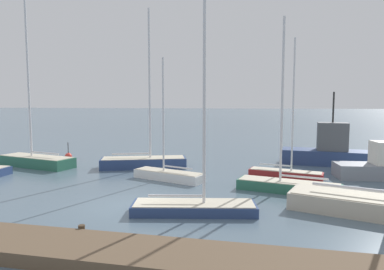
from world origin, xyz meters
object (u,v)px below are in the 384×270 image
(sailboat_1, at_px, (288,184))
(sailboat_7, at_px, (144,160))
(channel_buoy_0, at_px, (68,156))
(sailboat_6, at_px, (286,171))
(sailboat_0, at_px, (194,204))
(sailboat_2, at_px, (377,204))
(fishing_boat_0, at_px, (329,150))
(sailboat_3, at_px, (36,159))
(sailboat_5, at_px, (168,174))

(sailboat_1, bearing_deg, sailboat_7, -12.70)
(sailboat_1, height_order, channel_buoy_0, sailboat_1)
(sailboat_6, relative_size, sailboat_7, 0.76)
(sailboat_0, distance_m, sailboat_2, 7.99)
(sailboat_1, height_order, sailboat_6, sailboat_1)
(sailboat_6, bearing_deg, sailboat_2, -51.93)
(sailboat_2, height_order, fishing_boat_0, sailboat_2)
(sailboat_0, xyz_separation_m, sailboat_6, (4.49, 8.43, 0.01))
(fishing_boat_0, height_order, channel_buoy_0, fishing_boat_0)
(sailboat_2, height_order, sailboat_7, sailboat_7)
(sailboat_1, bearing_deg, fishing_boat_0, -98.73)
(sailboat_6, bearing_deg, sailboat_3, -167.09)
(sailboat_5, height_order, sailboat_6, sailboat_6)
(channel_buoy_0, bearing_deg, sailboat_1, -21.57)
(sailboat_7, bearing_deg, sailboat_1, -44.86)
(sailboat_1, distance_m, sailboat_5, 7.47)
(sailboat_0, xyz_separation_m, fishing_boat_0, (8.16, 14.02, 0.71))
(sailboat_2, bearing_deg, sailboat_1, 153.53)
(sailboat_3, relative_size, channel_buoy_0, 8.33)
(sailboat_6, bearing_deg, sailboat_1, -78.80)
(sailboat_7, relative_size, channel_buoy_0, 7.83)
(sailboat_6, distance_m, channel_buoy_0, 18.46)
(sailboat_0, relative_size, sailboat_6, 1.06)
(sailboat_3, bearing_deg, sailboat_1, -178.06)
(sailboat_2, relative_size, sailboat_5, 1.33)
(sailboat_2, relative_size, channel_buoy_0, 6.84)
(channel_buoy_0, bearing_deg, sailboat_7, -15.39)
(sailboat_0, distance_m, sailboat_5, 6.76)
(sailboat_1, height_order, sailboat_7, sailboat_7)
(sailboat_2, distance_m, fishing_boat_0, 12.79)
(sailboat_3, bearing_deg, sailboat_7, -158.15)
(sailboat_5, bearing_deg, channel_buoy_0, -8.92)
(sailboat_1, relative_size, sailboat_2, 0.92)
(sailboat_3, xyz_separation_m, sailboat_7, (8.37, 1.26, -0.03))
(sailboat_3, bearing_deg, channel_buoy_0, -87.23)
(sailboat_5, bearing_deg, sailboat_6, -143.47)
(sailboat_0, relative_size, channel_buoy_0, 6.35)
(sailboat_0, bearing_deg, sailboat_3, 138.85)
(sailboat_6, xyz_separation_m, sailboat_7, (-10.41, 1.22, 0.12))
(sailboat_3, height_order, sailboat_7, sailboat_3)
(sailboat_5, bearing_deg, sailboat_3, 7.61)
(sailboat_0, distance_m, sailboat_1, 6.39)
(sailboat_3, xyz_separation_m, sailboat_5, (11.34, -2.30, -0.19))
(sailboat_0, height_order, sailboat_5, sailboat_0)
(sailboat_0, relative_size, sailboat_5, 1.24)
(sailboat_2, bearing_deg, fishing_boat_0, 106.50)
(sailboat_7, distance_m, channel_buoy_0, 8.03)
(sailboat_1, distance_m, sailboat_7, 11.46)
(channel_buoy_0, bearing_deg, sailboat_0, -40.79)
(fishing_boat_0, bearing_deg, sailboat_1, -105.40)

